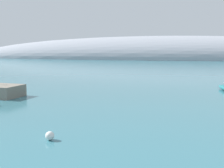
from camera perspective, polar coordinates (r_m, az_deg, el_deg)
distant_ridge at (r=193.09m, az=10.40°, el=4.71°), size 271.83×50.66×28.93m
mooring_buoy_white at (r=24.92m, az=-11.74°, el=-9.62°), size 0.72×0.72×0.72m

